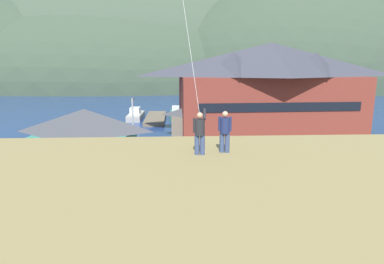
% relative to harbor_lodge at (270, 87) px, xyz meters
% --- Properties ---
extents(ground_plane, '(600.00, 600.00, 0.00)m').
position_rel_harbor_lodge_xyz_m(ground_plane, '(-11.41, -22.36, -6.44)').
color(ground_plane, '#66604C').
extents(parking_lot_pad, '(40.00, 20.00, 0.10)m').
position_rel_harbor_lodge_xyz_m(parking_lot_pad, '(-11.41, -17.36, -6.39)').
color(parking_lot_pad, slate).
rests_on(parking_lot_pad, ground).
extents(bay_water, '(360.00, 84.00, 0.03)m').
position_rel_harbor_lodge_xyz_m(bay_water, '(-11.41, 37.64, -6.42)').
color(bay_water, navy).
rests_on(bay_water, ground).
extents(far_hill_west_ridge, '(87.63, 62.78, 65.57)m').
position_rel_harbor_lodge_xyz_m(far_hill_west_ridge, '(-78.70, 91.09, -6.44)').
color(far_hill_west_ridge, '#3D4C38').
rests_on(far_hill_west_ridge, ground).
extents(far_hill_east_peak, '(146.34, 71.42, 61.24)m').
position_rel_harbor_lodge_xyz_m(far_hill_east_peak, '(-37.42, 90.67, -6.44)').
color(far_hill_east_peak, '#3D4C38').
rests_on(far_hill_east_peak, ground).
extents(far_hill_center_saddle, '(149.92, 74.68, 85.84)m').
position_rel_harbor_lodge_xyz_m(far_hill_center_saddle, '(-29.80, 99.54, -6.44)').
color(far_hill_center_saddle, '#42513D').
rests_on(far_hill_center_saddle, ground).
extents(far_hill_far_shoulder, '(117.29, 75.47, 77.97)m').
position_rel_harbor_lodge_xyz_m(far_hill_far_shoulder, '(34.90, 88.43, -6.44)').
color(far_hill_far_shoulder, '#3D4C38').
rests_on(far_hill_far_shoulder, ground).
extents(harbor_lodge, '(25.39, 11.55, 12.11)m').
position_rel_harbor_lodge_xyz_m(harbor_lodge, '(0.00, 0.00, 0.00)').
color(harbor_lodge, brown).
rests_on(harbor_lodge, ground).
extents(storage_shed_near_lot, '(8.45, 6.48, 5.83)m').
position_rel_harbor_lodge_xyz_m(storage_shed_near_lot, '(-19.88, -16.62, -3.41)').
color(storage_shed_near_lot, '#338475').
rests_on(storage_shed_near_lot, ground).
extents(storage_shed_waterside, '(6.03, 4.33, 4.28)m').
position_rel_harbor_lodge_xyz_m(storage_shed_waterside, '(-10.23, -1.52, -4.22)').
color(storage_shed_waterside, '#756B5B').
rests_on(storage_shed_waterside, ground).
extents(wharf_dock, '(3.20, 12.60, 0.70)m').
position_rel_harbor_lodge_xyz_m(wharf_dock, '(-15.89, 12.16, -6.09)').
color(wharf_dock, '#70604C').
rests_on(wharf_dock, ground).
extents(moored_boat_wharfside, '(2.48, 7.23, 2.16)m').
position_rel_harbor_lodge_xyz_m(moored_boat_wharfside, '(-19.39, 13.19, -5.72)').
color(moored_boat_wharfside, '#A8A399').
rests_on(moored_boat_wharfside, ground).
extents(moored_boat_outer_mooring, '(2.68, 8.24, 2.16)m').
position_rel_harbor_lodge_xyz_m(moored_boat_outer_mooring, '(-12.21, 14.39, -5.72)').
color(moored_boat_outer_mooring, '#23564C').
rests_on(moored_boat_outer_mooring, ground).
extents(parked_car_back_row_left, '(4.25, 2.16, 1.82)m').
position_rel_harbor_lodge_xyz_m(parked_car_back_row_left, '(-3.97, -21.39, -5.37)').
color(parked_car_back_row_left, slate).
rests_on(parked_car_back_row_left, parking_lot_pad).
extents(parked_car_back_row_right, '(4.28, 2.21, 1.82)m').
position_rel_harbor_lodge_xyz_m(parked_car_back_row_right, '(-8.51, -21.34, -5.37)').
color(parked_car_back_row_right, red).
rests_on(parked_car_back_row_right, parking_lot_pad).
extents(parked_car_corner_spot, '(4.22, 2.10, 1.82)m').
position_rel_harbor_lodge_xyz_m(parked_car_corner_spot, '(-14.16, -21.93, -5.37)').
color(parked_car_corner_spot, red).
rests_on(parked_car_corner_spot, parking_lot_pad).
extents(parked_car_lone_by_shed, '(4.22, 2.09, 1.82)m').
position_rel_harbor_lodge_xyz_m(parked_car_lone_by_shed, '(-23.78, -21.78, -5.37)').
color(parked_car_lone_by_shed, slate).
rests_on(parked_car_lone_by_shed, parking_lot_pad).
extents(parked_car_front_row_silver, '(4.24, 2.12, 1.82)m').
position_rel_harbor_lodge_xyz_m(parked_car_front_row_silver, '(-12.34, -15.87, -5.37)').
color(parked_car_front_row_silver, navy).
rests_on(parked_car_front_row_silver, parking_lot_pad).
extents(parked_car_front_row_red, '(4.22, 2.09, 1.82)m').
position_rel_harbor_lodge_xyz_m(parked_car_front_row_red, '(3.24, -16.80, -5.37)').
color(parked_car_front_row_red, '#9EA3A8').
rests_on(parked_car_front_row_red, parking_lot_pad).
extents(parking_light_pole, '(0.24, 0.78, 6.08)m').
position_rel_harbor_lodge_xyz_m(parking_light_pole, '(-16.61, -11.80, -2.78)').
color(parking_light_pole, '#ADADB2').
rests_on(parking_light_pole, parking_lot_pad).
extents(person_kite_flyer, '(0.56, 0.64, 1.86)m').
position_rel_harbor_lodge_xyz_m(person_kite_flyer, '(-11.51, -30.44, 0.27)').
color(person_kite_flyer, '#384770').
rests_on(person_kite_flyer, grassy_hill_foreground).
extents(person_companion, '(0.54, 0.40, 1.74)m').
position_rel_harbor_lodge_xyz_m(person_companion, '(-10.45, -30.15, 0.25)').
color(person_companion, '#384770').
rests_on(person_companion, grassy_hill_foreground).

